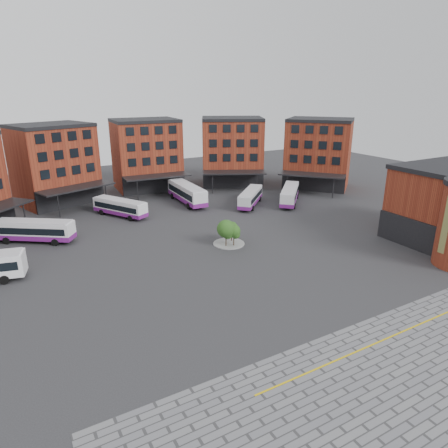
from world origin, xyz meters
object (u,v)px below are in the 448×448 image
bus_f (290,194)px  bus_b (34,230)px  bus_e (250,197)px  bus_c (120,207)px  tree_island (229,231)px  bus_d (187,193)px

bus_f → bus_b: bearing=-139.0°
bus_b → bus_e: bus_b is taller
bus_c → tree_island: bearing=-95.1°
bus_d → bus_e: size_ratio=1.39×
bus_d → bus_f: bus_d is taller
bus_c → bus_d: size_ratio=0.81×
bus_b → bus_e: 36.57m
bus_b → bus_f: (43.81, -1.93, -0.00)m
bus_b → bus_e: bearing=-54.6°
bus_b → bus_c: 14.98m
bus_c → bus_e: size_ratio=1.12×
tree_island → bus_e: (13.34, 15.13, -0.56)m
tree_island → bus_f: bearing=31.8°
tree_island → bus_c: (-9.42, 20.52, -0.55)m
bus_b → bus_f: bus_b is taller
bus_d → bus_c: bearing=-170.0°
bus_d → bus_f: size_ratio=1.29×
bus_d → tree_island: bearing=-98.1°
bus_f → tree_island: bearing=-104.6°
tree_island → bus_d: bearing=80.3°
bus_b → bus_d: bus_d is taller
bus_b → bus_f: bearing=-57.8°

